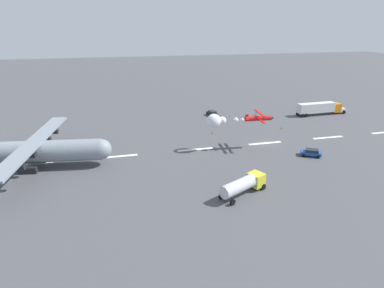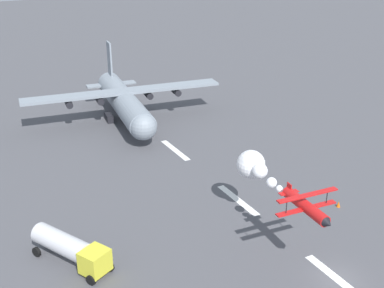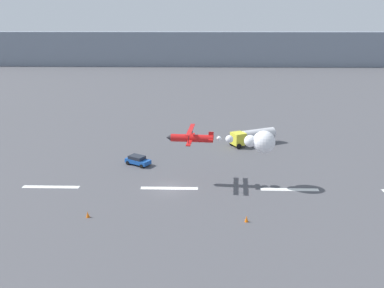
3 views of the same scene
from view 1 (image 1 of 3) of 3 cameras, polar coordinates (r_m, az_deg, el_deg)
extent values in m
plane|color=#4C4C51|center=(75.35, 13.01, 0.15)|extent=(440.00, 440.00, 0.00)
cube|color=white|center=(83.93, 23.27, 1.09)|extent=(8.00, 0.90, 0.01)
cube|color=white|center=(75.34, 13.01, 0.15)|extent=(8.00, 0.90, 0.01)
cube|color=white|center=(69.75, 0.62, -0.98)|extent=(8.00, 0.90, 0.01)
cube|color=white|center=(67.89, -13.16, -2.18)|extent=(8.00, 0.90, 0.01)
cube|color=white|center=(70.06, -26.90, -3.25)|extent=(8.00, 0.90, 0.01)
cylinder|color=gray|center=(66.76, -26.29, -1.23)|extent=(24.56, 7.48, 4.16)
sphere|color=gray|center=(63.44, -16.02, -0.91)|extent=(3.95, 3.95, 3.95)
cube|color=gray|center=(66.16, -26.54, 0.28)|extent=(7.74, 33.07, 0.40)
cylinder|color=black|center=(58.52, -28.95, -3.63)|extent=(2.53, 1.42, 1.10)
cylinder|color=black|center=(62.72, -27.30, -1.79)|extent=(2.53, 1.42, 1.10)
cylinder|color=black|center=(69.94, -25.01, 0.77)|extent=(2.53, 1.42, 1.10)
cylinder|color=black|center=(74.37, -23.85, 2.07)|extent=(2.53, 1.42, 1.10)
cube|color=black|center=(70.29, -26.02, -2.50)|extent=(3.31, 1.43, 1.20)
cube|color=black|center=(65.89, -27.46, -4.25)|extent=(3.31, 1.43, 1.20)
cylinder|color=red|center=(70.29, 11.85, 4.53)|extent=(5.95, 1.55, 1.08)
cube|color=red|center=(70.40, 12.00, 4.42)|extent=(1.11, 6.27, 0.12)
cube|color=red|center=(70.04, 12.08, 5.50)|extent=(1.11, 6.27, 0.12)
cylinder|color=black|center=(72.18, 11.44, 5.43)|extent=(0.08, 0.08, 1.37)
cylinder|color=black|center=(68.26, 12.67, 4.46)|extent=(0.08, 0.08, 1.37)
cube|color=red|center=(69.29, 9.82, 4.83)|extent=(0.71, 0.16, 1.10)
cube|color=red|center=(69.40, 9.80, 4.51)|extent=(0.76, 2.04, 0.08)
cone|color=black|center=(71.50, 14.33, 4.60)|extent=(0.77, 0.97, 0.91)
sphere|color=white|center=(68.77, 9.02, 4.35)|extent=(0.70, 0.70, 0.70)
sphere|color=white|center=(68.39, 7.88, 4.29)|extent=(1.08, 1.08, 1.08)
sphere|color=white|center=(68.00, 5.48, 4.23)|extent=(1.66, 1.66, 1.66)
sphere|color=white|center=(67.19, 4.17, 4.35)|extent=(2.05, 2.05, 2.05)
sphere|color=white|center=(67.61, 3.93, 4.13)|extent=(3.10, 3.10, 3.10)
cube|color=silver|center=(108.95, 25.20, 5.65)|extent=(1.71, 2.57, 1.10)
cube|color=orange|center=(107.50, 24.44, 5.99)|extent=(2.50, 2.60, 2.60)
cube|color=silver|center=(102.99, 21.43, 6.10)|extent=(11.89, 3.00, 2.80)
cylinder|color=black|center=(110.12, 24.82, 5.55)|extent=(1.11, 0.40, 1.10)
cylinder|color=black|center=(101.99, 19.04, 5.25)|extent=(1.11, 0.40, 1.10)
cylinder|color=black|center=(101.32, 18.48, 5.22)|extent=(1.11, 0.40, 1.10)
cylinder|color=black|center=(108.31, 25.65, 5.19)|extent=(1.11, 0.40, 1.10)
cylinder|color=black|center=(100.04, 19.84, 4.87)|extent=(1.11, 0.40, 1.10)
cylinder|color=black|center=(99.35, 19.27, 4.83)|extent=(1.11, 0.40, 1.10)
cube|color=yellow|center=(54.14, 11.44, -6.27)|extent=(3.04, 3.13, 2.20)
cylinder|color=silver|center=(50.96, 8.32, -7.55)|extent=(6.85, 4.85, 2.10)
cylinder|color=black|center=(55.71, 10.78, -6.68)|extent=(1.04, 0.74, 1.00)
cylinder|color=black|center=(50.68, 5.31, -9.32)|extent=(1.04, 0.74, 1.00)
cylinder|color=black|center=(54.44, 12.74, -7.52)|extent=(1.04, 0.74, 1.00)
cylinder|color=black|center=(49.28, 7.32, -10.35)|extent=(1.04, 0.74, 1.00)
cube|color=#262628|center=(96.11, 3.62, 5.51)|extent=(2.59, 4.35, 0.65)
cube|color=#1E232D|center=(95.78, 3.68, 5.83)|extent=(2.12, 2.73, 0.55)
cylinder|color=black|center=(96.98, 2.74, 5.47)|extent=(0.35, 0.67, 0.64)
cylinder|color=black|center=(94.57, 3.55, 5.06)|extent=(0.35, 0.67, 0.64)
cylinder|color=black|center=(97.81, 3.67, 5.59)|extent=(0.35, 0.67, 0.64)
cylinder|color=black|center=(95.43, 4.50, 5.18)|extent=(0.35, 0.67, 0.64)
cube|color=#194CA5|center=(70.58, 20.59, -1.54)|extent=(4.45, 3.65, 0.65)
cube|color=#1E232D|center=(70.38, 20.81, -1.11)|extent=(2.97, 2.69, 0.55)
cylinder|color=black|center=(69.76, 19.41, -1.94)|extent=(0.66, 0.52, 0.64)
cylinder|color=black|center=(69.99, 21.75, -2.18)|extent=(0.66, 0.52, 0.64)
cylinder|color=black|center=(71.43, 19.38, -1.40)|extent=(0.66, 0.52, 0.64)
cylinder|color=black|center=(71.66, 21.67, -1.64)|extent=(0.66, 0.52, 0.64)
cone|color=orange|center=(86.64, 15.82, 2.86)|extent=(0.44, 0.44, 0.75)
cone|color=orange|center=(79.90, 3.79, 2.13)|extent=(0.44, 0.44, 0.75)
camera|label=2|loc=(67.75, 49.70, 17.08)|focal=46.44mm
camera|label=3|loc=(116.96, 0.30, 18.97)|focal=37.01mm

